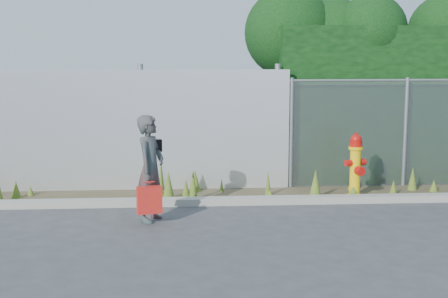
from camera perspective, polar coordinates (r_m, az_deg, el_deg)
name	(u,v)px	position (r m, az deg, el deg)	size (l,w,h in m)	color
ground	(252,236)	(8.70, 2.61, -7.93)	(80.00, 80.00, 0.00)	#3A3A3C
curb	(240,201)	(10.42, 1.50, -4.76)	(16.00, 0.22, 0.12)	gray
weed_strip	(206,189)	(10.93, -1.65, -3.68)	(16.00, 1.20, 0.53)	#423825
corrugated_fence	(55,131)	(11.60, -15.23, 1.57)	(8.50, 0.21, 2.30)	silver
hedge	(432,76)	(13.32, 18.44, 6.34)	(7.90, 2.04, 3.78)	black
fire_hydrant	(355,167)	(10.97, 11.92, -1.59)	(0.39, 0.35, 1.15)	yellow
woman	(150,168)	(9.34, -6.74, -1.78)	(0.58, 0.38, 1.59)	#0E5E5A
red_tote_bag	(149,200)	(9.17, -6.84, -4.64)	(0.36, 0.13, 0.47)	#B8330A
black_shoulder_bag	(153,146)	(9.53, -6.50, 0.30)	(0.25, 0.11, 0.19)	black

